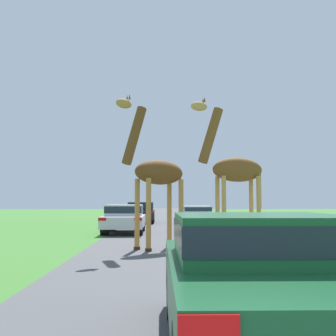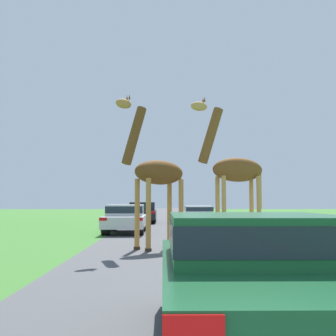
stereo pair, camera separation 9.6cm
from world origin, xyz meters
The scene contains 7 objects.
road centered at (0.00, 30.00, 0.00)m, with size 6.55×120.00×0.00m.
giraffe_near_road centered at (-1.01, 13.09, 2.41)m, with size 2.36×2.04×4.84m.
giraffe_companion centered at (1.50, 13.21, 2.55)m, with size 2.53×1.09×4.90m.
car_lead_maroon centered at (0.14, 3.90, 0.75)m, with size 1.86×4.18×1.40m.
car_queue_right centered at (-2.23, 29.65, 0.77)m, with size 1.92×4.61×1.45m.
car_queue_left centered at (1.44, 25.86, 0.67)m, with size 1.82×4.38×1.23m.
car_far_ahead centered at (-2.59, 19.97, 0.75)m, with size 1.89×4.39×1.37m.
Camera 2 is at (-0.78, -0.49, 1.54)m, focal length 45.00 mm.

